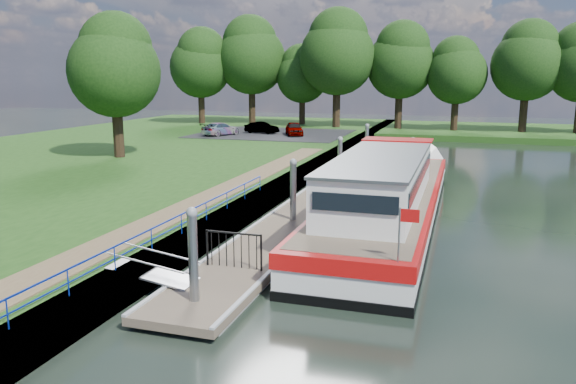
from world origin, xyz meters
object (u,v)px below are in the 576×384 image
(car_c, at_px, (221,129))
(car_b, at_px, (262,128))
(car_a, at_px, (294,129))
(barge, at_px, (390,195))
(pontoon, at_px, (320,202))

(car_c, bearing_deg, car_b, -117.34)
(car_a, bearing_deg, car_b, 144.50)
(barge, distance_m, car_a, 28.27)
(pontoon, xyz_separation_m, car_c, (-15.08, 21.90, 1.24))
(pontoon, distance_m, car_b, 27.52)
(barge, relative_size, car_b, 6.43)
(pontoon, relative_size, car_a, 8.30)
(car_a, relative_size, car_b, 1.10)
(barge, bearing_deg, pontoon, 155.57)
(car_b, distance_m, car_c, 4.14)
(barge, xyz_separation_m, car_a, (-12.13, 25.54, 0.36))
(barge, bearing_deg, car_b, 120.69)
(pontoon, height_order, car_a, car_a)
(pontoon, relative_size, car_b, 9.11)
(barge, xyz_separation_m, car_c, (-18.67, 23.53, 0.34))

